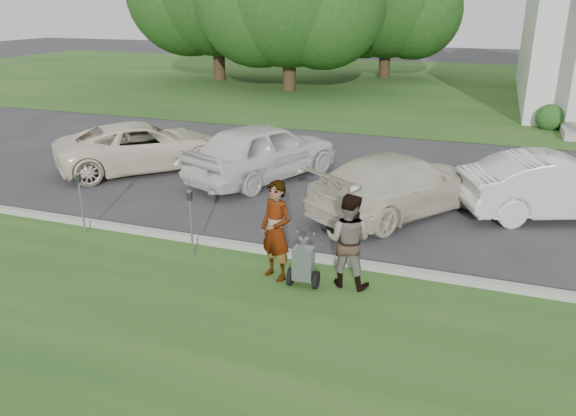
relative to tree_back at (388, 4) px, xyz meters
The scene contains 14 objects.
ground 30.62m from the tree_back, 82.38° to the right, with size 120.00×120.00×0.00m, color #333335.
grass_strip 33.57m from the tree_back, 83.07° to the right, with size 80.00×7.00×0.01m, color #22531C.
church_lawn 6.88m from the tree_back, 36.69° to the right, with size 80.00×30.00×0.01m, color #22531C.
curb 30.07m from the tree_back, 82.24° to the right, with size 80.00×0.18×0.15m, color #9E9E93.
tree_back is the anchor object (origin of this frame).
striping_cart 31.12m from the tree_back, 81.68° to the right, with size 0.57×1.11×1.02m.
person_left 30.84m from the tree_back, 82.71° to the right, with size 0.68×0.45×1.87m, color #999999.
person_right 30.87m from the tree_back, 80.26° to the right, with size 0.84×0.65×1.73m, color #999999.
parking_meter_near 30.34m from the tree_back, 86.29° to the right, with size 0.10×0.09×1.38m.
parking_meter_far 30.09m from the tree_back, 91.68° to the right, with size 0.10×0.09×1.39m.
car_a 25.39m from the tree_back, 95.85° to the right, with size 2.37×5.14×1.43m, color #F2E7CD.
car_b 24.99m from the tree_back, 87.04° to the right, with size 1.97×4.91×1.67m, color white.
car_c 26.94m from the tree_back, 78.29° to the right, with size 2.02×4.96×1.44m, color beige.
car_d 26.92m from the tree_back, 70.27° to the right, with size 1.59×4.56×1.50m, color silver.
Camera 1 is at (3.29, -9.09, 4.81)m, focal length 35.00 mm.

